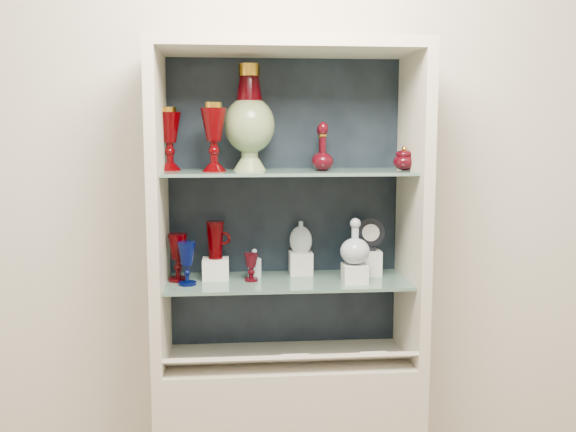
{
  "coord_description": "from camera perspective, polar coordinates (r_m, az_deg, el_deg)",
  "views": [
    {
      "loc": [
        -0.21,
        -0.85,
        1.62
      ],
      "look_at": [
        0.0,
        1.53,
        1.3
      ],
      "focal_mm": 40.0,
      "sensor_mm": 36.0,
      "label": 1
    }
  ],
  "objects": [
    {
      "name": "enamel_urn",
      "position": [
        2.44,
        -3.45,
        8.73
      ],
      "size": [
        0.23,
        0.23,
        0.39
      ],
      "primitive_type": null,
      "rotation": [
        0.0,
        0.0,
        0.25
      ],
      "color": "#0E4819",
      "rests_on": "shelf_upper"
    },
    {
      "name": "label_card_1",
      "position": [
        2.47,
        7.43,
        -11.97
      ],
      "size": [
        0.1,
        0.06,
        0.03
      ],
      "primitive_type": "cube",
      "rotation": [
        -0.44,
        0.0,
        0.0
      ],
      "color": "white",
      "rests_on": "label_ledge"
    },
    {
      "name": "pedestal_lamp_right",
      "position": [
        2.37,
        -6.61,
        6.98
      ],
      "size": [
        0.12,
        0.12,
        0.25
      ],
      "primitive_type": null,
      "rotation": [
        0.0,
        0.0,
        0.35
      ],
      "color": "#3F0001",
      "rests_on": "shelf_upper"
    },
    {
      "name": "cabinet_back_panel",
      "position": [
        2.59,
        -0.37,
        1.1
      ],
      "size": [
        0.98,
        0.02,
        1.15
      ],
      "primitive_type": "cube",
      "color": "black",
      "rests_on": "cabinet_base"
    },
    {
      "name": "label_ledge",
      "position": [
        2.43,
        0.23,
        -12.61
      ],
      "size": [
        0.92,
        0.17,
        0.09
      ],
      "primitive_type": "cube",
      "rotation": [
        -0.44,
        0.0,
        0.0
      ],
      "color": "beige",
      "rests_on": "cabinet_base"
    },
    {
      "name": "flat_flask",
      "position": [
        2.54,
        1.14,
        -1.8
      ],
      "size": [
        0.1,
        0.06,
        0.13
      ],
      "primitive_type": null,
      "rotation": [
        0.0,
        0.0,
        -0.31
      ],
      "color": "#A7B4BA",
      "rests_on": "riser_flat_flask"
    },
    {
      "name": "label_card_0",
      "position": [
        2.42,
        0.55,
        -12.27
      ],
      "size": [
        0.1,
        0.06,
        0.03
      ],
      "primitive_type": "cube",
      "rotation": [
        -0.44,
        0.0,
        0.0
      ],
      "color": "white",
      "rests_on": "label_ledge"
    },
    {
      "name": "cabinet_top_cap",
      "position": [
        2.41,
        0.0,
        14.79
      ],
      "size": [
        1.0,
        0.4,
        0.04
      ],
      "primitive_type": "cube",
      "color": "beige",
      "rests_on": "cabinet_side_left"
    },
    {
      "name": "ruby_pitcher",
      "position": [
        2.47,
        -6.48,
        -2.13
      ],
      "size": [
        0.12,
        0.09,
        0.15
      ],
      "primitive_type": null,
      "rotation": [
        0.0,
        0.0,
        -0.24
      ],
      "color": "#3F0001",
      "rests_on": "riser_ruby_pitcher"
    },
    {
      "name": "ruby_goblet_tall",
      "position": [
        2.47,
        -9.76,
        -3.65
      ],
      "size": [
        0.1,
        0.1,
        0.18
      ],
      "primitive_type": null,
      "rotation": [
        0.0,
        0.0,
        -0.34
      ],
      "color": "#3F0001",
      "rests_on": "shelf_lower"
    },
    {
      "name": "shelf_lower",
      "position": [
        2.48,
        -0.04,
        -5.82
      ],
      "size": [
        0.92,
        0.34,
        0.01
      ],
      "primitive_type": "cube",
      "color": "slate",
      "rests_on": "cabinet_side_left"
    },
    {
      "name": "ruby_decanter_b",
      "position": [
        2.5,
        3.01,
        6.31
      ],
      "size": [
        0.09,
        0.09,
        0.19
      ],
      "primitive_type": null,
      "rotation": [
        0.0,
        0.0,
        -0.11
      ],
      "color": "#42060E",
      "rests_on": "shelf_upper"
    },
    {
      "name": "cobalt_goblet",
      "position": [
        2.41,
        -8.98,
        -4.19
      ],
      "size": [
        0.08,
        0.08,
        0.16
      ],
      "primitive_type": null,
      "rotation": [
        0.0,
        0.0,
        -0.2
      ],
      "color": "#01093F",
      "rests_on": "shelf_lower"
    },
    {
      "name": "riser_ruby_pitcher",
      "position": [
        2.49,
        -6.44,
        -4.68
      ],
      "size": [
        0.1,
        0.1,
        0.08
      ],
      "primitive_type": "cube",
      "color": "silver",
      "rests_on": "shelf_lower"
    },
    {
      "name": "riser_clear_round_decanter",
      "position": [
        2.44,
        5.94,
        -5.1
      ],
      "size": [
        0.09,
        0.09,
        0.07
      ],
      "primitive_type": "cube",
      "color": "silver",
      "rests_on": "shelf_lower"
    },
    {
      "name": "clear_square_bottle",
      "position": [
        2.5,
        -3.0,
        -4.23
      ],
      "size": [
        0.05,
        0.05,
        0.12
      ],
      "primitive_type": null,
      "rotation": [
        0.0,
        0.0,
        0.38
      ],
      "color": "#A3B0BE",
      "rests_on": "shelf_lower"
    },
    {
      "name": "cameo_medallion",
      "position": [
        2.54,
        7.36,
        -1.59
      ],
      "size": [
        0.12,
        0.06,
        0.13
      ],
      "primitive_type": null,
      "rotation": [
        0.0,
        0.0,
        -0.14
      ],
      "color": "black",
      "rests_on": "riser_cameo_medallion"
    },
    {
      "name": "riser_cameo_medallion",
      "position": [
        2.56,
        7.31,
        -4.16
      ],
      "size": [
        0.08,
        0.08,
        0.1
      ],
      "primitive_type": "cube",
      "color": "silver",
      "rests_on": "shelf_lower"
    },
    {
      "name": "clear_round_decanter",
      "position": [
        2.41,
        5.98,
        -2.36
      ],
      "size": [
        0.11,
        0.11,
        0.17
      ],
      "primitive_type": null,
      "rotation": [
        0.0,
        0.0,
        0.01
      ],
      "color": "#A3B0BE",
      "rests_on": "riser_clear_round_decanter"
    },
    {
      "name": "shelf_upper",
      "position": [
        2.41,
        -0.04,
        3.93
      ],
      "size": [
        0.92,
        0.34,
        0.01
      ],
      "primitive_type": "cube",
      "color": "slate",
      "rests_on": "cabinet_side_left"
    },
    {
      "name": "cabinet_side_right",
      "position": [
        2.49,
        11.06,
        0.7
      ],
      "size": [
        0.04,
        0.4,
        1.15
      ],
      "primitive_type": "cube",
      "color": "beige",
      "rests_on": "cabinet_base"
    },
    {
      "name": "ruby_decanter_a",
      "position": [
        2.4,
        3.13,
        6.46
      ],
      "size": [
        0.1,
        0.1,
        0.2
      ],
      "primitive_type": null,
      "rotation": [
        0.0,
        0.0,
        -0.24
      ],
      "color": "#42060E",
      "rests_on": "shelf_upper"
    },
    {
      "name": "pedestal_lamp_left",
      "position": [
        2.46,
        -10.48,
        6.76
      ],
      "size": [
        0.09,
        0.09,
        0.24
      ],
      "primitive_type": null,
      "rotation": [
        0.0,
        0.0,
        0.02
      ],
      "color": "#3F0001",
      "rests_on": "shelf_upper"
    },
    {
      "name": "cabinet_side_left",
      "position": [
        2.41,
        -11.43,
        0.46
      ],
      "size": [
        0.04,
        0.4,
        1.15
      ],
      "primitive_type": "cube",
      "color": "beige",
      "rests_on": "cabinet_base"
    },
    {
      "name": "ruby_goblet_small",
      "position": [
        2.45,
        -3.29,
        -4.57
      ],
      "size": [
        0.06,
        0.06,
        0.11
      ],
      "primitive_type": null,
      "rotation": [
        0.0,
        0.0,
        0.1
      ],
      "color": "#42060E",
      "rests_on": "shelf_lower"
    },
    {
      "name": "lidded_bowl",
      "position": [
        2.47,
        10.28,
        5.1
      ],
      "size": [
        0.11,
        0.11,
        0.09
      ],
      "primitive_type": null,
      "rotation": [
        0.0,
        0.0,
        0.42
      ],
      "color": "#42060E",
      "rests_on": "shelf_upper"
    },
    {
      "name": "wall_back",
      "position": [
        2.62,
        -0.42,
        2.8
      ],
      "size": [
        3.5,
        0.02,
        2.8
      ],
      "primitive_type": "cube",
      "color": "silver",
      "rests_on": "ground"
    },
    {
      "name": "riser_flat_flask",
      "position": [
        2.56,
        1.14,
        -4.2
      ],
      "size": [
        0.09,
        0.09,
        0.09
      ],
      "primitive_type": "cube",
      "color": "silver",
      "rests_on": "shelf_lower"
    }
  ]
}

